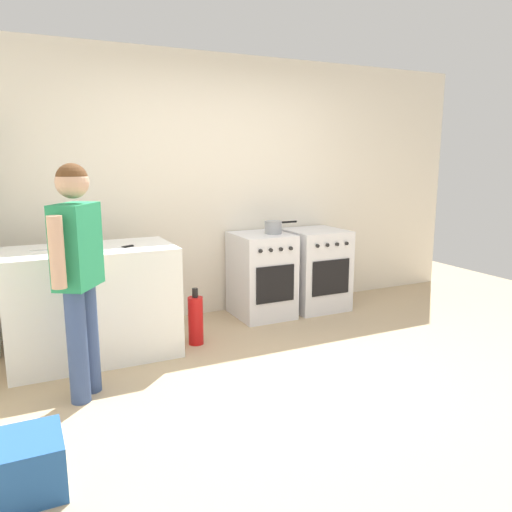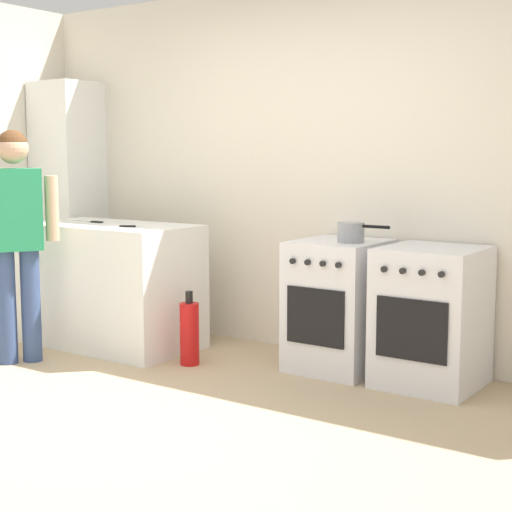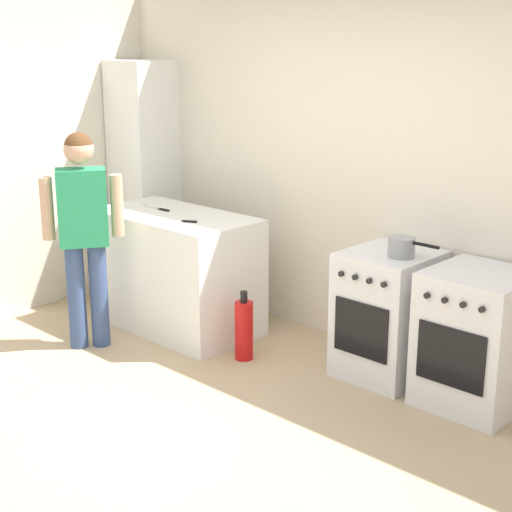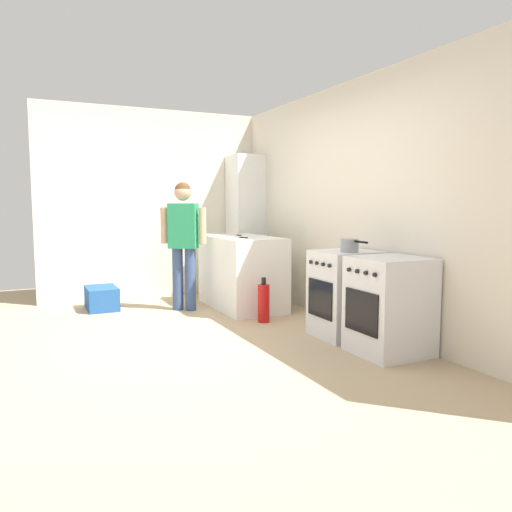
{
  "view_description": "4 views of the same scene",
  "coord_description": "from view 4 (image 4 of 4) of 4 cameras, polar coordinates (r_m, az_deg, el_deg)",
  "views": [
    {
      "loc": [
        -1.83,
        -2.85,
        1.6
      ],
      "look_at": [
        -0.0,
        0.97,
        0.76
      ],
      "focal_mm": 35.0,
      "sensor_mm": 36.0,
      "label": 1
    },
    {
      "loc": [
        2.76,
        -2.87,
        1.41
      ],
      "look_at": [
        0.26,
        0.76,
        0.83
      ],
      "focal_mm": 55.0,
      "sensor_mm": 36.0,
      "label": 2
    },
    {
      "loc": [
        3.07,
        -2.57,
        2.21
      ],
      "look_at": [
        0.03,
        0.64,
        0.96
      ],
      "focal_mm": 55.0,
      "sensor_mm": 36.0,
      "label": 3
    },
    {
      "loc": [
        4.35,
        -1.3,
        1.31
      ],
      "look_at": [
        0.28,
        0.63,
        0.84
      ],
      "focal_mm": 35.0,
      "sensor_mm": 36.0,
      "label": 4
    }
  ],
  "objects": [
    {
      "name": "back_wall",
      "position": [
        5.43,
        11.49,
        5.79
      ],
      "size": [
        6.0,
        0.1,
        2.6
      ],
      "primitive_type": "cube",
      "color": "silver",
      "rests_on": "ground"
    },
    {
      "name": "knife_bread",
      "position": [
        6.0,
        -2.25,
        2.14
      ],
      "size": [
        0.32,
        0.2,
        0.01
      ],
      "color": "silver",
      "rests_on": "counter_unit"
    },
    {
      "name": "fire_extinguisher",
      "position": [
        5.54,
        0.89,
        -5.37
      ],
      "size": [
        0.13,
        0.13,
        0.5
      ],
      "color": "red",
      "rests_on": "ground"
    },
    {
      "name": "oven_right",
      "position": [
        4.51,
        15.03,
        -5.5
      ],
      "size": [
        0.58,
        0.62,
        0.85
      ],
      "color": "silver",
      "rests_on": "ground"
    },
    {
      "name": "person",
      "position": [
        6.14,
        -8.29,
        2.36
      ],
      "size": [
        0.36,
        0.49,
        1.57
      ],
      "color": "#384C7A",
      "rests_on": "ground"
    },
    {
      "name": "counter_unit",
      "position": [
        6.28,
        -1.64,
        -1.85
      ],
      "size": [
        1.3,
        0.7,
        0.9
      ],
      "primitive_type": "cube",
      "color": "white",
      "rests_on": "ground"
    },
    {
      "name": "larder_cabinet",
      "position": [
        7.29,
        -1.21,
        3.59
      ],
      "size": [
        0.48,
        0.44,
        2.0
      ],
      "primitive_type": "cube",
      "color": "white",
      "rests_on": "ground"
    },
    {
      "name": "pot",
      "position": [
        4.82,
        10.66,
        1.21
      ],
      "size": [
        0.35,
        0.17,
        0.13
      ],
      "color": "gray",
      "rests_on": "oven_left"
    },
    {
      "name": "knife_carving",
      "position": [
        6.47,
        -2.31,
        2.43
      ],
      "size": [
        0.33,
        0.04,
        0.01
      ],
      "color": "silver",
      "rests_on": "counter_unit"
    },
    {
      "name": "oven_left",
      "position": [
        5.0,
        10.27,
        -4.26
      ],
      "size": [
        0.54,
        0.62,
        0.85
      ],
      "color": "silver",
      "rests_on": "ground"
    },
    {
      "name": "ground_plane",
      "position": [
        4.72,
        -8.48,
        -10.16
      ],
      "size": [
        8.0,
        8.0,
        0.0
      ],
      "primitive_type": "plane",
      "color": "tan"
    },
    {
      "name": "recycling_crate_lower",
      "position": [
        6.5,
        -17.21,
        -4.62
      ],
      "size": [
        0.52,
        0.36,
        0.28
      ],
      "primitive_type": "cube",
      "color": "#235193",
      "rests_on": "ground"
    },
    {
      "name": "side_wall_left",
      "position": [
        7.15,
        -11.66,
        5.82
      ],
      "size": [
        0.1,
        3.1,
        2.6
      ],
      "primitive_type": "cube",
      "color": "silver",
      "rests_on": "ground"
    }
  ]
}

